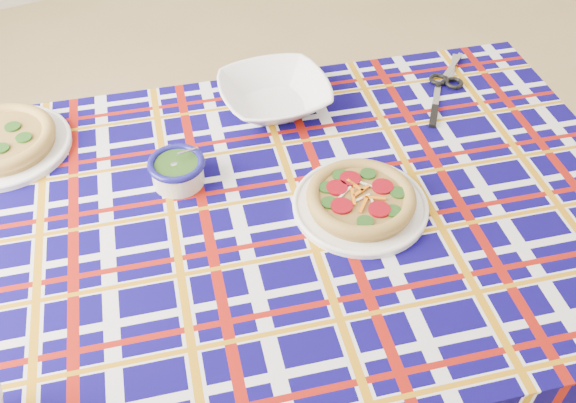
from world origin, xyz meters
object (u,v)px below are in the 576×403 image
main_focaccia_plate (361,198)px  pesto_bowl (177,169)px  dining_table (270,236)px  serving_bowl (274,95)px

main_focaccia_plate → pesto_bowl: 0.37m
dining_table → pesto_bowl: bearing=141.8°
main_focaccia_plate → serving_bowl: bearing=89.9°
main_focaccia_plate → serving_bowl: size_ratio=1.09×
serving_bowl → dining_table: bearing=-118.3°
pesto_bowl → dining_table: bearing=-52.3°
dining_table → serving_bowl: bearing=75.8°
main_focaccia_plate → pesto_bowl: pesto_bowl is taller
dining_table → main_focaccia_plate: size_ratio=6.06×
main_focaccia_plate → pesto_bowl: (-0.29, 0.23, 0.01)m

